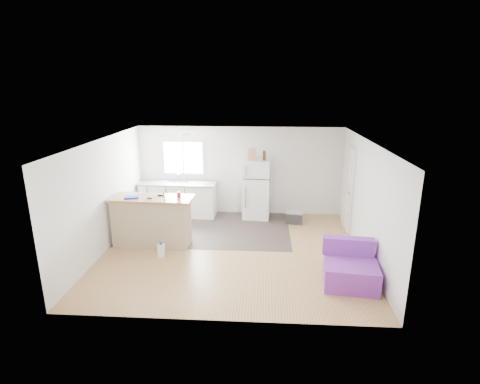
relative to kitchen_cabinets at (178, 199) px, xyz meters
name	(u,v)px	position (x,y,z in m)	size (l,w,h in m)	color
room	(232,198)	(1.67, -2.18, 0.73)	(5.51, 5.01, 2.41)	olive
vinyl_zone	(208,228)	(0.94, -0.93, -0.47)	(4.05, 2.50, 0.00)	#302824
window	(183,158)	(0.12, 0.31, 1.08)	(1.18, 0.06, 0.98)	white
interior_door	(348,189)	(4.39, -0.63, 0.54)	(0.11, 0.92, 2.10)	white
ceiling_fixture	(185,134)	(0.47, -0.98, 1.89)	(0.30, 0.30, 0.07)	white
kitchen_cabinets	(178,199)	(0.00, 0.00, 0.00)	(2.09, 0.70, 1.21)	white
peninsula	(152,221)	(-0.15, -1.95, 0.09)	(1.84, 0.78, 1.11)	tan
refrigerator	(257,189)	(2.14, -0.02, 0.32)	(0.75, 0.72, 1.58)	white
cooler	(294,217)	(3.12, -0.41, -0.30)	(0.47, 0.35, 0.33)	#2A2A2C
purple_seat	(350,269)	(3.90, -3.39, -0.19)	(1.03, 0.98, 0.77)	purple
cleaner_jug	(161,250)	(0.20, -2.57, -0.33)	(0.17, 0.13, 0.33)	white
mop	(161,240)	(0.12, -2.25, -0.24)	(0.26, 0.38, 1.36)	green
red_cup	(179,195)	(0.47, -1.91, 0.70)	(0.08, 0.08, 0.12)	red
blue_tray	(132,197)	(-0.54, -2.03, 0.66)	(0.30, 0.22, 0.04)	#1426C3
tool_a	(161,195)	(0.06, -1.84, 0.66)	(0.14, 0.05, 0.03)	black
tool_b	(149,198)	(-0.14, -2.07, 0.66)	(0.10, 0.04, 0.03)	black
cardboard_box	(252,154)	(2.00, -0.08, 1.26)	(0.20, 0.10, 0.30)	tan
bottle_left	(264,156)	(2.32, -0.11, 1.24)	(0.07, 0.07, 0.25)	#3A1C0A
bottle_right	(264,155)	(2.32, -0.04, 1.24)	(0.07, 0.07, 0.25)	#3A1C0A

